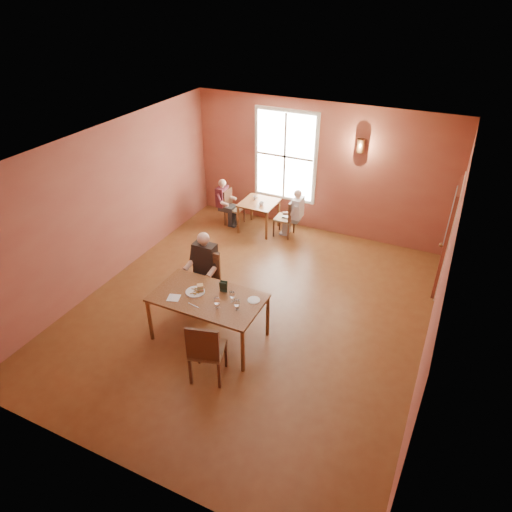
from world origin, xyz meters
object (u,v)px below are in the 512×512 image
at_px(chair_diner_white, 284,217).
at_px(chair_empty, 207,348).
at_px(diner_maroon, 233,203).
at_px(diner_main, 201,278).
at_px(chair_diner_maroon, 234,208).
at_px(chair_diner_main, 203,283).
at_px(diner_white, 286,214).
at_px(main_table, 209,317).
at_px(second_table, 259,216).

bearing_deg(chair_diner_white, chair_empty, -171.93).
relative_size(chair_empty, diner_maroon, 0.98).
relative_size(diner_main, chair_empty, 1.25).
xyz_separation_m(diner_main, diner_maroon, (-1.06, 3.21, -0.13)).
bearing_deg(diner_main, chair_diner_maroon, -72.27).
bearing_deg(chair_diner_main, diner_maroon, -71.62).
xyz_separation_m(chair_diner_main, chair_diner_white, (0.27, 3.18, -0.09)).
bearing_deg(diner_main, diner_white, -95.42).
relative_size(main_table, chair_diner_white, 1.96).
bearing_deg(chair_diner_main, chair_diner_maroon, -72.11).
bearing_deg(chair_diner_white, main_table, -176.62).
xyz_separation_m(chair_empty, second_table, (-1.30, 4.59, -0.19)).
height_order(diner_main, chair_diner_white, diner_main).
bearing_deg(diner_main, chair_diner_white, -94.88).
distance_m(main_table, chair_diner_white, 3.83).
distance_m(second_table, chair_diner_maroon, 0.66).
relative_size(main_table, diner_main, 1.31).
xyz_separation_m(chair_diner_main, diner_white, (0.30, 3.18, 0.02)).
xyz_separation_m(second_table, chair_diner_white, (0.65, 0.00, 0.10)).
relative_size(diner_white, diner_maroon, 1.01).
relative_size(chair_empty, second_table, 1.35).
bearing_deg(diner_maroon, chair_diner_main, 18.38).
distance_m(main_table, diner_main, 0.84).
height_order(chair_diner_white, diner_white, diner_white).
relative_size(chair_diner_main, diner_white, 0.97).
bearing_deg(diner_white, chair_diner_main, 174.53).
bearing_deg(second_table, diner_maroon, 180.00).
height_order(main_table, second_table, main_table).
xyz_separation_m(chair_diner_white, diner_white, (0.03, 0.00, 0.10)).
xyz_separation_m(diner_white, chair_diner_maroon, (-1.33, 0.00, -0.12)).
relative_size(chair_diner_white, diner_maroon, 0.82).
distance_m(chair_empty, diner_white, 4.63).
bearing_deg(diner_maroon, chair_diner_maroon, 90.00).
distance_m(diner_main, diner_white, 3.22).
bearing_deg(chair_empty, main_table, 103.92).
xyz_separation_m(diner_main, chair_diner_maroon, (-1.03, 3.21, -0.24)).
height_order(chair_diner_maroon, diner_maroon, diner_maroon).
bearing_deg(diner_white, diner_main, 174.58).
distance_m(second_table, diner_white, 0.71).
relative_size(chair_diner_main, chair_diner_white, 1.19).
distance_m(diner_main, chair_empty, 1.67).
xyz_separation_m(chair_empty, diner_maroon, (-1.98, 4.59, 0.01)).
height_order(chair_diner_white, chair_diner_maroon, chair_diner_white).
distance_m(diner_main, second_table, 3.25).
distance_m(main_table, diner_maroon, 4.13).
bearing_deg(chair_empty, chair_diner_maroon, 97.71).
xyz_separation_m(main_table, diner_maroon, (-1.56, 3.83, 0.13)).
height_order(diner_white, diner_maroon, diner_white).
xyz_separation_m(chair_diner_white, chair_diner_maroon, (-1.30, 0.00, -0.02)).
relative_size(main_table, chair_diner_main, 1.65).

